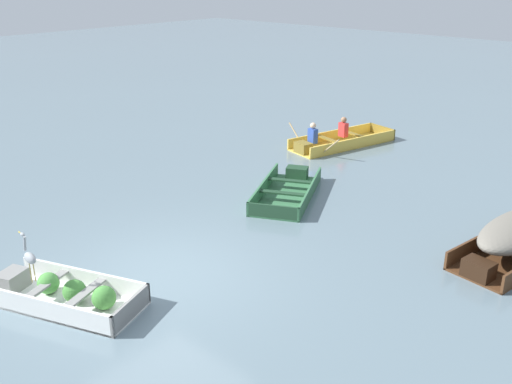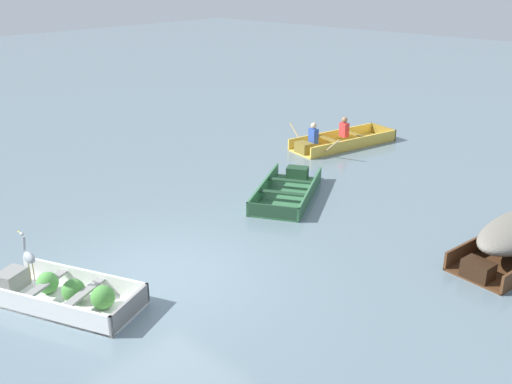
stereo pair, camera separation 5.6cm
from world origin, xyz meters
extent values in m
plane|color=slate|center=(0.00, 0.00, 0.00)|extent=(80.00, 80.00, 0.00)
cube|color=white|center=(-0.45, -1.65, 0.02)|extent=(2.82, 1.93, 0.04)
cube|color=white|center=(-0.27, -2.13, 0.19)|extent=(2.46, 0.98, 0.38)
cube|color=white|center=(-0.63, -1.17, 0.19)|extent=(2.46, 0.98, 0.38)
cube|color=gray|center=(0.75, -1.20, 0.19)|extent=(0.43, 1.02, 0.38)
cube|color=gray|center=(-1.50, -2.05, 0.21)|extent=(0.51, 0.58, 0.34)
cube|color=gray|center=(-0.81, -1.79, 0.28)|extent=(0.50, 0.97, 0.04)
cube|color=gray|center=(-0.08, -1.51, 0.28)|extent=(0.50, 0.97, 0.04)
sphere|color=#4C9342|center=(-0.92, -1.70, 0.23)|extent=(0.37, 0.37, 0.37)
sphere|color=#428438|center=(-0.35, -1.54, 0.23)|extent=(0.39, 0.39, 0.39)
sphere|color=#428438|center=(0.20, -1.33, 0.24)|extent=(0.40, 0.40, 0.40)
cube|color=#387047|center=(-0.77, 4.54, 0.02)|extent=(2.39, 3.12, 0.04)
cube|color=#387047|center=(-1.29, 4.28, 0.17)|extent=(1.35, 2.59, 0.34)
cube|color=#387047|center=(-0.25, 4.80, 0.17)|extent=(1.35, 2.59, 0.34)
cube|color=#1E3D27|center=(-0.13, 3.28, 0.17)|extent=(1.11, 0.60, 0.34)
cube|color=#1E3D27|center=(-1.34, 5.66, 0.19)|extent=(0.65, 0.57, 0.31)
cube|color=#1E3D27|center=(-0.97, 4.93, 0.26)|extent=(1.07, 0.65, 0.04)
cube|color=#1E3D27|center=(-0.58, 4.15, 0.26)|extent=(1.07, 0.65, 0.04)
cube|color=#4C2D19|center=(3.99, 5.39, 0.19)|extent=(0.56, 3.41, 0.37)
cube|color=black|center=(4.31, 3.79, 0.20)|extent=(0.57, 0.43, 0.33)
cube|color=black|center=(4.46, 4.80, 0.28)|extent=(1.08, 0.32, 0.04)
cube|color=#E5BC47|center=(-2.22, 9.09, 0.02)|extent=(1.91, 3.71, 0.04)
cube|color=#E5BC47|center=(-1.70, 8.97, 0.18)|extent=(0.87, 3.46, 0.35)
cube|color=#E5BC47|center=(-2.74, 9.21, 0.18)|extent=(0.87, 3.46, 0.35)
cube|color=olive|center=(-1.82, 10.79, 0.18)|extent=(1.10, 0.31, 0.35)
cube|color=olive|center=(-2.59, 7.54, 0.19)|extent=(0.57, 0.47, 0.32)
cube|color=olive|center=(-2.35, 8.57, 0.27)|extent=(1.03, 0.39, 0.04)
cube|color=olive|center=(-2.10, 9.61, 0.27)|extent=(1.03, 0.39, 0.04)
cube|color=red|center=(-2.22, 9.09, 0.51)|extent=(0.31, 0.24, 0.44)
sphere|color=#9E7051|center=(-2.22, 9.09, 0.83)|extent=(0.18, 0.18, 0.18)
cube|color=#2D4CA5|center=(-2.51, 7.88, 0.51)|extent=(0.31, 0.24, 0.44)
sphere|color=beige|center=(-2.51, 7.88, 0.83)|extent=(0.18, 0.18, 0.18)
cylinder|color=tan|center=(-1.67, 7.68, 0.40)|extent=(0.63, 0.19, 0.55)
cylinder|color=tan|center=(-3.35, 8.08, 0.40)|extent=(0.63, 0.19, 0.55)
cylinder|color=olive|center=(-0.79, -2.02, 0.61)|extent=(0.02, 0.02, 0.35)
cylinder|color=olive|center=(-0.79, -1.96, 0.61)|extent=(0.02, 0.02, 0.35)
ellipsoid|color=#93999E|center=(-0.79, -1.99, 0.88)|extent=(0.33, 0.15, 0.18)
cylinder|color=#93999E|center=(-0.91, -1.99, 1.10)|extent=(0.12, 0.05, 0.28)
ellipsoid|color=#93999E|center=(-0.95, -1.98, 1.25)|extent=(0.11, 0.07, 0.06)
cone|color=gold|center=(-1.03, -1.98, 1.25)|extent=(0.10, 0.03, 0.02)
camera|label=1|loc=(7.42, -5.57, 5.27)|focal=40.00mm
camera|label=2|loc=(7.46, -5.54, 5.27)|focal=40.00mm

